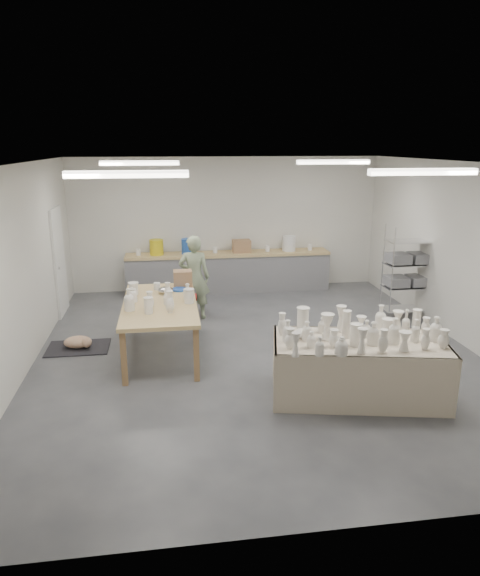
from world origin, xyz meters
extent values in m
plane|color=#424449|center=(0.00, 0.00, 0.00)|extent=(8.00, 8.00, 0.00)
cube|color=white|center=(0.00, 0.00, 2.99)|extent=(7.00, 8.00, 0.02)
cube|color=silver|center=(0.00, 4.00, 1.50)|extent=(7.00, 0.02, 3.00)
cube|color=silver|center=(0.00, -4.00, 1.50)|extent=(7.00, 0.02, 3.00)
cube|color=silver|center=(-3.50, 0.00, 1.50)|extent=(0.02, 8.00, 3.00)
cube|color=silver|center=(3.50, 0.00, 1.50)|extent=(0.02, 8.00, 3.00)
cube|color=white|center=(-3.47, 2.60, 1.05)|extent=(0.05, 0.90, 2.10)
cube|color=white|center=(-1.80, -1.50, 2.94)|extent=(1.40, 0.12, 0.08)
cube|color=white|center=(1.80, -1.50, 2.94)|extent=(1.40, 0.12, 0.08)
cube|color=white|center=(-1.80, 2.00, 2.94)|extent=(1.40, 0.12, 0.08)
cube|color=white|center=(1.80, 2.00, 2.94)|extent=(1.40, 0.12, 0.08)
cube|color=tan|center=(0.00, 3.68, 0.87)|extent=(4.60, 0.60, 0.06)
cube|color=slate|center=(0.00, 3.68, 0.42)|extent=(4.60, 0.55, 0.84)
cylinder|color=gold|center=(-1.60, 3.68, 1.07)|extent=(0.30, 0.30, 0.34)
cylinder|color=#204FB0|center=(-0.90, 3.68, 1.07)|extent=(0.30, 0.30, 0.34)
cylinder|color=white|center=(1.40, 3.68, 1.07)|extent=(0.30, 0.30, 0.34)
cube|color=#956C48|center=(0.30, 3.68, 1.04)|extent=(0.40, 0.30, 0.28)
cylinder|color=white|center=(-2.00, 3.68, 0.97)|extent=(0.10, 0.10, 0.14)
cylinder|color=white|center=(-0.30, 3.68, 0.97)|extent=(0.10, 0.10, 0.14)
cylinder|color=white|center=(0.90, 3.68, 0.97)|extent=(0.10, 0.10, 0.14)
cylinder|color=white|center=(1.90, 3.68, 0.97)|extent=(0.10, 0.10, 0.14)
cylinder|color=silver|center=(2.78, 1.18, 0.90)|extent=(0.02, 0.02, 1.80)
cylinder|color=silver|center=(3.62, 1.18, 0.90)|extent=(0.02, 0.02, 1.80)
cylinder|color=silver|center=(2.78, 1.62, 0.90)|extent=(0.02, 0.02, 1.80)
cylinder|color=silver|center=(3.62, 1.62, 0.90)|extent=(0.02, 0.02, 1.80)
cube|color=silver|center=(3.20, 1.40, 0.15)|extent=(0.88, 0.48, 0.02)
cube|color=silver|center=(3.20, 1.40, 0.60)|extent=(0.88, 0.48, 0.02)
cube|color=silver|center=(3.20, 1.40, 1.05)|extent=(0.88, 0.48, 0.02)
cube|color=silver|center=(3.20, 1.40, 1.50)|extent=(0.88, 0.48, 0.02)
cube|color=slate|center=(2.98, 1.40, 0.72)|extent=(0.38, 0.42, 0.18)
cube|color=slate|center=(3.42, 1.40, 0.72)|extent=(0.38, 0.42, 0.18)
cube|color=slate|center=(2.98, 1.40, 1.17)|extent=(0.38, 0.42, 0.18)
cube|color=slate|center=(3.42, 1.40, 1.17)|extent=(0.38, 0.42, 0.18)
cube|color=olive|center=(1.07, -1.64, 0.35)|extent=(2.14, 1.30, 0.69)
cube|color=#C4B197|center=(1.07, -1.64, 0.78)|extent=(2.42, 1.50, 0.03)
cube|color=#C4B197|center=(1.07, -2.16, 0.40)|extent=(2.21, 0.49, 0.79)
cube|color=#C4B197|center=(1.07, -1.13, 0.40)|extent=(2.21, 0.49, 0.79)
cube|color=tan|center=(-1.52, 0.21, 0.83)|extent=(1.16, 2.30, 0.06)
cube|color=olive|center=(-2.03, -0.86, 0.40)|extent=(0.08, 0.08, 0.80)
cube|color=olive|center=(-1.02, -0.86, 0.40)|extent=(0.08, 0.08, 0.80)
cube|color=olive|center=(-2.03, 1.29, 0.40)|extent=(0.08, 0.08, 0.80)
cube|color=olive|center=(-1.02, 1.29, 0.40)|extent=(0.08, 0.08, 0.80)
ellipsoid|color=silver|center=(-1.42, 0.74, 0.91)|extent=(0.26, 0.26, 0.12)
cylinder|color=#204FB0|center=(-1.19, 0.88, 0.88)|extent=(0.26, 0.26, 0.03)
cylinder|color=white|center=(-1.57, 0.97, 0.92)|extent=(0.11, 0.11, 0.12)
cube|color=#956C48|center=(-1.12, 1.13, 1.00)|extent=(0.32, 0.26, 0.28)
cube|color=black|center=(-2.90, 0.62, 0.01)|extent=(1.00, 0.70, 0.02)
ellipsoid|color=white|center=(-2.90, 0.62, 0.12)|extent=(0.49, 0.37, 0.19)
sphere|color=white|center=(-2.75, 0.52, 0.13)|extent=(0.16, 0.16, 0.16)
imported|color=#93A47F|center=(-0.88, 1.91, 0.81)|extent=(0.65, 0.48, 1.63)
cylinder|color=red|center=(-0.88, 2.18, 0.34)|extent=(0.42, 0.42, 0.04)
cylinder|color=silver|center=(-0.72, 2.19, 0.16)|extent=(0.02, 0.02, 0.32)
cylinder|color=silver|center=(-0.97, 2.30, 0.16)|extent=(0.02, 0.02, 0.32)
cylinder|color=silver|center=(-0.94, 2.03, 0.16)|extent=(0.02, 0.02, 0.32)
camera|label=1|loc=(-1.39, -7.60, 3.28)|focal=32.00mm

